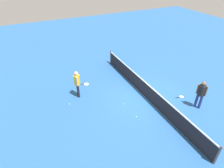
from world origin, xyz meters
name	(u,v)px	position (x,y,z in m)	size (l,w,h in m)	color
ground_plane	(145,97)	(0.00, 0.00, 0.00)	(40.00, 40.00, 0.00)	#265693
court_net	(146,90)	(0.00, 0.00, 0.50)	(10.09, 0.09, 1.07)	#4C4C51
player_near_side	(77,82)	(-1.81, -3.64, 1.01)	(0.53, 0.40, 1.70)	black
player_far_side	(201,93)	(2.05, 2.07, 1.01)	(0.49, 0.47, 1.70)	navy
tennis_racket_near_player	(86,84)	(-2.86, -2.83, 0.01)	(0.42, 0.60, 0.03)	white
tennis_racket_far_player	(181,97)	(0.94, 1.95, 0.01)	(0.35, 0.60, 0.03)	blue
tennis_ball_near_player	(69,104)	(-1.24, -4.38, 0.03)	(0.07, 0.07, 0.07)	#C6E033
tennis_ball_by_net	(136,117)	(1.31, -1.45, 0.03)	(0.07, 0.07, 0.07)	#C6E033
tennis_ball_midcourt	(124,104)	(0.10, -1.55, 0.03)	(0.07, 0.07, 0.07)	#C6E033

